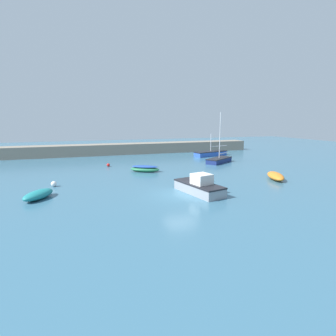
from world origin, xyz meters
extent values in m
cube|color=#38667F|center=(0.00, 0.00, -0.10)|extent=(120.00, 120.00, 0.20)
cube|color=gray|center=(0.00, 27.18, 0.91)|extent=(47.38, 3.26, 1.83)
ellipsoid|color=teal|center=(-10.80, 2.37, 0.34)|extent=(2.66, 3.14, 0.68)
cube|color=gray|center=(1.64, -0.11, 0.37)|extent=(2.84, 4.98, 0.73)
cube|color=black|center=(1.64, -0.11, 0.79)|extent=(2.89, 5.07, 0.12)
cube|color=silver|center=(1.72, -0.45, 1.21)|extent=(1.68, 1.67, 0.96)
ellipsoid|color=orange|center=(11.24, 1.95, 0.36)|extent=(2.62, 3.71, 0.72)
ellipsoid|color=#287A4C|center=(-0.46, 10.19, 0.28)|extent=(3.69, 2.88, 0.56)
ellipsoid|color=#23479E|center=(-0.46, 10.19, 0.61)|extent=(3.32, 2.59, 0.24)
cube|color=#2D56B7|center=(13.24, 19.83, 0.35)|extent=(6.13, 3.08, 0.69)
cube|color=black|center=(13.24, 19.83, 0.75)|extent=(6.26, 3.14, 0.12)
cylinder|color=silver|center=(13.24, 19.83, 2.20)|extent=(0.12, 0.12, 3.02)
cylinder|color=silver|center=(15.03, 20.29, 1.56)|extent=(3.60, 1.00, 0.09)
cube|color=navy|center=(11.05, 13.11, 0.30)|extent=(4.78, 3.86, 0.60)
cube|color=black|center=(11.05, 13.11, 0.66)|extent=(4.87, 3.93, 0.12)
cylinder|color=silver|center=(11.05, 13.11, 3.83)|extent=(0.11, 0.11, 6.48)
cylinder|color=silver|center=(12.20, 13.84, 1.24)|extent=(2.35, 1.53, 0.09)
sphere|color=#EA668C|center=(4.40, 3.17, 0.21)|extent=(0.42, 0.42, 0.42)
sphere|color=red|center=(-4.16, 15.10, 0.21)|extent=(0.42, 0.42, 0.42)
sphere|color=white|center=(-10.00, 6.06, 0.25)|extent=(0.51, 0.51, 0.51)
camera|label=1|loc=(-7.56, -19.27, 6.05)|focal=28.00mm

